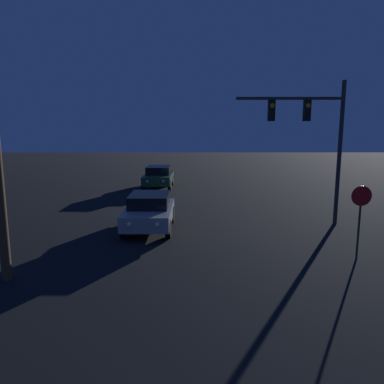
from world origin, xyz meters
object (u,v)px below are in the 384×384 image
object	(u,v)px
car_far	(157,176)
traffic_signal_mast	(312,131)
car_near	(148,211)
stop_sign	(358,209)

from	to	relation	value
car_far	traffic_signal_mast	world-z (taller)	traffic_signal_mast
car_near	car_far	bearing A→B (deg)	-86.69
traffic_signal_mast	car_far	bearing A→B (deg)	127.56
car_near	stop_sign	distance (m)	8.25
car_near	stop_sign	xyz separation A→B (m)	(7.32, -3.70, 0.92)
car_near	stop_sign	size ratio (longest dim) A/B	1.60
car_far	traffic_signal_mast	xyz separation A→B (m)	(7.72, -10.04, 3.38)
car_near	stop_sign	bearing A→B (deg)	153.47
car_near	traffic_signal_mast	world-z (taller)	traffic_signal_mast
car_far	stop_sign	world-z (taller)	stop_sign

